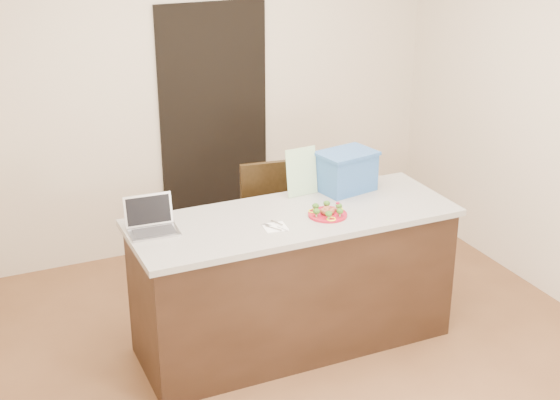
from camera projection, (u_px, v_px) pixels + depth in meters
name	position (u px, v px, depth m)	size (l,w,h in m)	color
ground	(310.00, 361.00, 4.99)	(4.00, 4.00, 0.00)	brown
room_shell	(314.00, 116.00, 4.38)	(4.00, 4.00, 4.00)	white
doorway	(214.00, 127.00, 6.32)	(0.90, 0.02, 2.00)	black
island	(293.00, 280.00, 5.02)	(2.06, 0.76, 0.92)	black
plate	(328.00, 214.00, 4.83)	(0.24, 0.24, 0.02)	maroon
meatballs	(328.00, 211.00, 4.83)	(0.10, 0.09, 0.04)	brown
broccoli	(328.00, 209.00, 4.82)	(0.21, 0.20, 0.04)	#244B14
pepper_rings	(328.00, 213.00, 4.83)	(0.22, 0.22, 0.01)	yellow
napkin	(275.00, 227.00, 4.67)	(0.14, 0.14, 0.01)	white
fork	(272.00, 226.00, 4.67)	(0.07, 0.15, 0.00)	#BDBCC1
knife	(281.00, 226.00, 4.66)	(0.05, 0.18, 0.01)	silver
yogurt_bottle	(338.00, 209.00, 4.87)	(0.03, 0.03, 0.07)	white
laptop	(151.00, 221.00, 4.62)	(0.30, 0.24, 0.20)	#AEAEB3
leaflet	(302.00, 172.00, 5.11)	(0.22, 0.00, 0.32)	silver
blue_box	(346.00, 171.00, 5.19)	(0.42, 0.33, 0.27)	#295495
chair	(276.00, 223.00, 5.61)	(0.49, 0.49, 1.00)	black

